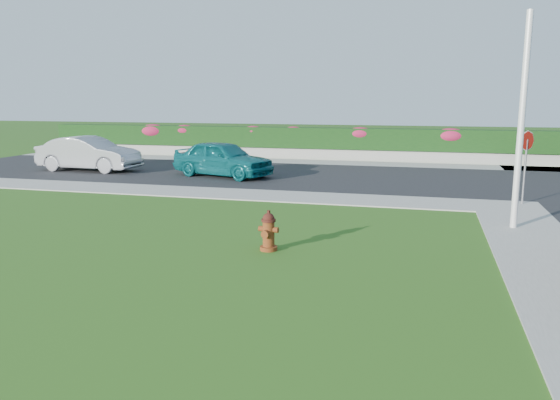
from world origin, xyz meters
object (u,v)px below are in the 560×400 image
(sedan_teal, at_px, (223,159))
(utility_pole, at_px, (521,123))
(fire_hydrant, at_px, (268,232))
(sedan_silver, at_px, (89,154))
(stop_sign, at_px, (526,151))

(sedan_teal, distance_m, utility_pole, 12.47)
(fire_hydrant, bearing_deg, utility_pole, 39.49)
(sedan_silver, xyz_separation_m, stop_sign, (17.57, -3.39, 0.88))
(sedan_teal, xyz_separation_m, stop_sign, (11.10, -3.22, 0.89))
(fire_hydrant, relative_size, utility_pole, 0.17)
(sedan_silver, relative_size, utility_pole, 0.87)
(sedan_teal, relative_size, stop_sign, 1.91)
(sedan_silver, bearing_deg, stop_sign, -99.01)
(sedan_silver, bearing_deg, sedan_teal, -89.63)
(sedan_teal, bearing_deg, stop_sign, -88.93)
(fire_hydrant, distance_m, sedan_teal, 11.34)
(sedan_silver, relative_size, stop_sign, 2.02)
(utility_pole, xyz_separation_m, stop_sign, (0.73, 3.47, -0.97))
(fire_hydrant, height_order, sedan_teal, sedan_teal)
(stop_sign, bearing_deg, utility_pole, -123.54)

